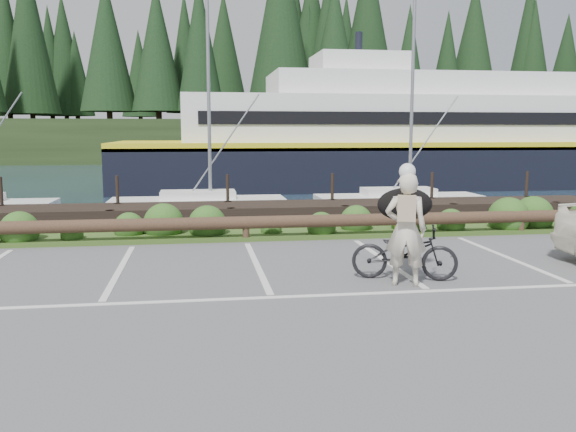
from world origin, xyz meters
name	(u,v)px	position (x,y,z in m)	size (l,w,h in m)	color
ground	(269,291)	(0.00, 0.00, 0.00)	(72.00, 72.00, 0.00)	#535355
harbor_backdrop	(207,150)	(0.39, 78.47, 0.00)	(170.00, 160.00, 30.00)	#1A2C3F
vegetation_strip	(244,234)	(0.00, 5.30, 0.05)	(34.00, 1.60, 0.10)	#3D5B21
log_rail	(246,241)	(0.00, 4.60, 0.00)	(32.00, 0.30, 0.60)	#443021
bicycle	(404,252)	(2.46, 0.45, 0.48)	(0.64, 1.84, 0.97)	black
cyclist	(406,230)	(2.32, 0.04, 0.96)	(0.70, 0.46, 1.91)	beige
dog	(405,204)	(2.64, 1.01, 1.27)	(1.04, 0.51, 0.60)	black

